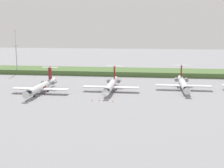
{
  "coord_description": "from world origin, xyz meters",
  "views": [
    {
      "loc": [
        16.01,
        -105.02,
        25.17
      ],
      "look_at": [
        0.0,
        14.37,
        3.0
      ],
      "focal_mm": 48.3,
      "sensor_mm": 36.0,
      "label": 1
    }
  ],
  "objects_px": {
    "regional_jet_second": "(42,86)",
    "regional_jet_third": "(111,85)",
    "regional_jet_fourth": "(183,83)",
    "antenna_mast": "(16,56)",
    "safety_cone_front_marker": "(92,100)",
    "safety_cone_rear_marker": "(113,101)",
    "safety_cone_mid_marker": "(99,100)"
  },
  "relations": [
    {
      "from": "regional_jet_fourth",
      "to": "safety_cone_mid_marker",
      "type": "bearing_deg",
      "value": -141.18
    },
    {
      "from": "regional_jet_second",
      "to": "antenna_mast",
      "type": "xyz_separation_m",
      "value": [
        -32.08,
        46.93,
        7.55
      ]
    },
    {
      "from": "regional_jet_second",
      "to": "regional_jet_fourth",
      "type": "bearing_deg",
      "value": 14.27
    },
    {
      "from": "regional_jet_fourth",
      "to": "antenna_mast",
      "type": "height_order",
      "value": "antenna_mast"
    },
    {
      "from": "regional_jet_third",
      "to": "safety_cone_mid_marker",
      "type": "distance_m",
      "value": 18.36
    },
    {
      "from": "safety_cone_front_marker",
      "to": "regional_jet_third",
      "type": "bearing_deg",
      "value": 76.25
    },
    {
      "from": "regional_jet_third",
      "to": "safety_cone_mid_marker",
      "type": "relative_size",
      "value": 56.36
    },
    {
      "from": "safety_cone_rear_marker",
      "to": "regional_jet_fourth",
      "type": "bearing_deg",
      "value": 43.95
    },
    {
      "from": "regional_jet_second",
      "to": "regional_jet_third",
      "type": "height_order",
      "value": "same"
    },
    {
      "from": "regional_jet_fourth",
      "to": "safety_cone_mid_marker",
      "type": "distance_m",
      "value": 40.37
    },
    {
      "from": "regional_jet_fourth",
      "to": "antenna_mast",
      "type": "distance_m",
      "value": 94.72
    },
    {
      "from": "antenna_mast",
      "to": "safety_cone_front_marker",
      "type": "distance_m",
      "value": 80.07
    },
    {
      "from": "antenna_mast",
      "to": "safety_cone_rear_marker",
      "type": "height_order",
      "value": "antenna_mast"
    },
    {
      "from": "safety_cone_mid_marker",
      "to": "safety_cone_front_marker",
      "type": "bearing_deg",
      "value": 175.8
    },
    {
      "from": "regional_jet_fourth",
      "to": "regional_jet_third",
      "type": "bearing_deg",
      "value": -166.41
    },
    {
      "from": "regional_jet_second",
      "to": "regional_jet_fourth",
      "type": "xyz_separation_m",
      "value": [
        56.54,
        14.38,
        0.0
      ]
    },
    {
      "from": "regional_jet_third",
      "to": "antenna_mast",
      "type": "xyz_separation_m",
      "value": [
        -59.11,
        39.69,
        7.55
      ]
    },
    {
      "from": "antenna_mast",
      "to": "safety_cone_mid_marker",
      "type": "relative_size",
      "value": 44.28
    },
    {
      "from": "regional_jet_third",
      "to": "regional_jet_fourth",
      "type": "relative_size",
      "value": 1.0
    },
    {
      "from": "safety_cone_mid_marker",
      "to": "safety_cone_rear_marker",
      "type": "height_order",
      "value": "same"
    },
    {
      "from": "safety_cone_front_marker",
      "to": "safety_cone_rear_marker",
      "type": "height_order",
      "value": "same"
    },
    {
      "from": "regional_jet_fourth",
      "to": "safety_cone_mid_marker",
      "type": "relative_size",
      "value": 56.36
    },
    {
      "from": "regional_jet_third",
      "to": "safety_cone_rear_marker",
      "type": "distance_m",
      "value": 18.76
    },
    {
      "from": "safety_cone_front_marker",
      "to": "regional_jet_fourth",
      "type": "bearing_deg",
      "value": 36.49
    },
    {
      "from": "regional_jet_second",
      "to": "safety_cone_mid_marker",
      "type": "distance_m",
      "value": 27.49
    },
    {
      "from": "antenna_mast",
      "to": "safety_cone_front_marker",
      "type": "height_order",
      "value": "antenna_mast"
    },
    {
      "from": "regional_jet_fourth",
      "to": "safety_cone_rear_marker",
      "type": "height_order",
      "value": "regional_jet_fourth"
    },
    {
      "from": "regional_jet_third",
      "to": "safety_cone_mid_marker",
      "type": "height_order",
      "value": "regional_jet_third"
    },
    {
      "from": "regional_jet_second",
      "to": "antenna_mast",
      "type": "relative_size",
      "value": 1.27
    },
    {
      "from": "safety_cone_mid_marker",
      "to": "safety_cone_rear_marker",
      "type": "distance_m",
      "value": 4.95
    },
    {
      "from": "regional_jet_third",
      "to": "safety_cone_mid_marker",
      "type": "xyz_separation_m",
      "value": [
        -1.88,
        -18.13,
        -2.26
      ]
    },
    {
      "from": "regional_jet_second",
      "to": "safety_cone_front_marker",
      "type": "relative_size",
      "value": 56.36
    }
  ]
}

